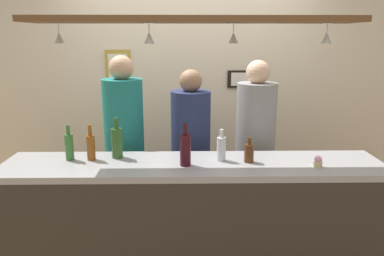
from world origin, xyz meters
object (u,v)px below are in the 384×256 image
(bottle_beer_green_import, at_px, (69,146))
(cupcake, at_px, (318,162))
(person_right_grey_shirt, at_px, (255,139))
(person_left_teal_shirt, at_px, (124,137))
(bottle_beer_amber_tall, at_px, (91,146))
(bottle_champagne_green, at_px, (117,142))
(bottle_wine_dark_red, at_px, (185,149))
(picture_frame_lower_pair, at_px, (242,79))
(bottle_beer_brown_stubby, at_px, (249,152))
(bottle_soda_clear, at_px, (221,148))
(picture_frame_caricature, at_px, (118,67))
(person_middle_navy_shirt, at_px, (191,145))

(bottle_beer_green_import, distance_m, cupcake, 1.75)
(person_right_grey_shirt, xyz_separation_m, bottle_beer_green_import, (-1.44, -0.54, 0.10))
(person_left_teal_shirt, xyz_separation_m, bottle_beer_amber_tall, (-0.15, -0.54, 0.07))
(person_left_teal_shirt, height_order, bottle_champagne_green, person_left_teal_shirt)
(person_right_grey_shirt, height_order, bottle_wine_dark_red, person_right_grey_shirt)
(bottle_champagne_green, bearing_deg, bottle_beer_green_import, -171.97)
(bottle_champagne_green, distance_m, picture_frame_lower_pair, 1.71)
(picture_frame_lower_pair, bearing_deg, bottle_beer_green_import, -137.06)
(bottle_beer_brown_stubby, relative_size, bottle_soda_clear, 0.78)
(bottle_beer_green_import, bearing_deg, person_left_teal_shirt, 60.44)
(bottle_beer_brown_stubby, bearing_deg, bottle_beer_green_import, 177.01)
(bottle_beer_green_import, bearing_deg, cupcake, -5.82)
(bottle_champagne_green, height_order, picture_frame_lower_pair, picture_frame_lower_pair)
(cupcake, bearing_deg, bottle_beer_brown_stubby, 166.38)
(bottle_wine_dark_red, xyz_separation_m, bottle_soda_clear, (0.26, 0.10, -0.03))
(person_left_teal_shirt, distance_m, bottle_beer_amber_tall, 0.56)
(picture_frame_caricature, bearing_deg, bottle_soda_clear, -54.92)
(bottle_beer_brown_stubby, xyz_separation_m, bottle_beer_green_import, (-1.29, 0.07, 0.03))
(person_right_grey_shirt, bearing_deg, bottle_champagne_green, -156.10)
(bottle_soda_clear, bearing_deg, person_left_teal_shirt, 144.23)
(person_right_grey_shirt, height_order, bottle_beer_brown_stubby, person_right_grey_shirt)
(person_right_grey_shirt, relative_size, cupcake, 21.95)
(bottle_champagne_green, bearing_deg, bottle_wine_dark_red, -19.68)
(person_right_grey_shirt, bearing_deg, person_left_teal_shirt, -180.00)
(person_left_teal_shirt, relative_size, bottle_soda_clear, 7.62)
(picture_frame_lower_pair, bearing_deg, cupcake, -78.21)
(person_left_teal_shirt, height_order, bottle_beer_brown_stubby, person_left_teal_shirt)
(bottle_champagne_green, height_order, picture_frame_caricature, picture_frame_caricature)
(bottle_wine_dark_red, height_order, bottle_champagne_green, same)
(person_right_grey_shirt, height_order, bottle_beer_green_import, person_right_grey_shirt)
(bottle_beer_green_import, distance_m, bottle_wine_dark_red, 0.84)
(bottle_beer_brown_stubby, bearing_deg, cupcake, -13.62)
(bottle_wine_dark_red, xyz_separation_m, picture_frame_lower_pair, (0.59, 1.46, 0.32))
(bottle_beer_green_import, distance_m, bottle_beer_amber_tall, 0.15)
(picture_frame_lower_pair, height_order, picture_frame_caricature, picture_frame_caricature)
(person_right_grey_shirt, distance_m, bottle_wine_dark_red, 0.91)
(bottle_beer_amber_tall, bearing_deg, person_left_teal_shirt, 74.27)
(person_middle_navy_shirt, height_order, picture_frame_lower_pair, person_middle_navy_shirt)
(bottle_beer_amber_tall, bearing_deg, bottle_champagne_green, 14.34)
(person_middle_navy_shirt, xyz_separation_m, cupcake, (0.86, -0.72, 0.08))
(bottle_champagne_green, bearing_deg, picture_frame_lower_pair, 49.53)
(bottle_beer_brown_stubby, distance_m, bottle_beer_amber_tall, 1.13)
(person_left_teal_shirt, bearing_deg, bottle_wine_dark_red, -51.70)
(picture_frame_caricature, bearing_deg, bottle_wine_dark_red, -64.54)
(bottle_beer_amber_tall, distance_m, picture_frame_lower_pair, 1.87)
(person_left_teal_shirt, xyz_separation_m, bottle_wine_dark_red, (0.53, -0.67, 0.09))
(bottle_wine_dark_red, distance_m, cupcake, 0.91)
(person_right_grey_shirt, height_order, picture_frame_lower_pair, person_right_grey_shirt)
(person_middle_navy_shirt, distance_m, picture_frame_lower_pair, 1.07)
(person_left_teal_shirt, distance_m, picture_frame_lower_pair, 1.43)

